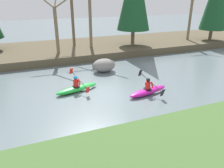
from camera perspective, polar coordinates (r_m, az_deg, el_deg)
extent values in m
plane|color=slate|center=(12.85, -1.05, -2.52)|extent=(90.00, 90.00, 0.00)
cube|color=brown|center=(22.45, -10.83, 8.84)|extent=(44.00, 8.15, 0.65)
cylinder|color=brown|center=(22.53, 5.43, 12.03)|extent=(0.36, 0.36, 1.53)
cylinder|color=brown|center=(27.45, 24.32, 11.65)|extent=(0.36, 0.36, 1.17)
cylinder|color=#7A664C|center=(19.63, -14.30, 13.41)|extent=(0.28, 0.28, 3.87)
cylinder|color=#7A664C|center=(19.91, -17.26, 20.19)|extent=(1.46, 1.25, 1.31)
cylinder|color=#7A664C|center=(18.96, -12.47, 20.34)|extent=(1.53, 1.31, 1.16)
cylinder|color=brown|center=(22.59, -10.26, 16.47)|extent=(0.28, 0.28, 5.17)
cylinder|color=#7A664C|center=(21.29, -5.69, 16.26)|extent=(0.28, 0.28, 5.09)
cylinder|color=#7A664C|center=(26.49, 19.66, 15.44)|extent=(0.28, 0.28, 4.30)
ellipsoid|color=#C61999|center=(12.92, 9.39, -1.88)|extent=(2.77, 1.17, 0.34)
cone|color=#C61999|center=(13.74, 13.18, -0.60)|extent=(0.38, 0.27, 0.20)
cylinder|color=black|center=(12.83, 9.26, -1.34)|extent=(0.57, 0.57, 0.08)
cylinder|color=red|center=(12.73, 9.33, -0.31)|extent=(0.36, 0.36, 0.42)
sphere|color=black|center=(12.61, 9.42, 1.05)|extent=(0.27, 0.27, 0.23)
cylinder|color=red|center=(12.92, 8.96, 0.48)|extent=(0.14, 0.24, 0.35)
cylinder|color=red|center=(12.60, 10.43, -0.19)|extent=(0.14, 0.24, 0.35)
cylinder|color=black|center=(12.83, 10.12, 0.44)|extent=(0.45, 1.88, 0.65)
cube|color=black|center=(13.37, 7.39, 2.92)|extent=(0.23, 0.20, 0.41)
cube|color=black|center=(12.35, 13.06, -2.26)|extent=(0.23, 0.20, 0.41)
ellipsoid|color=white|center=(13.31, 11.09, -1.64)|extent=(1.22, 0.92, 0.18)
ellipsoid|color=green|center=(13.26, -9.14, -1.21)|extent=(2.76, 1.31, 0.34)
cone|color=green|center=(13.83, -4.65, 0.10)|extent=(0.39, 0.29, 0.20)
cylinder|color=black|center=(13.18, -9.37, -0.69)|extent=(0.59, 0.59, 0.08)
cylinder|color=red|center=(13.09, -9.43, 0.32)|extent=(0.37, 0.37, 0.42)
sphere|color=#1E89D1|center=(12.97, -9.52, 1.65)|extent=(0.28, 0.28, 0.23)
cylinder|color=red|center=(13.30, -9.58, 1.07)|extent=(0.15, 0.24, 0.35)
cylinder|color=red|center=(12.90, -8.55, 0.47)|extent=(0.15, 0.24, 0.35)
cylinder|color=black|center=(13.14, -8.59, 1.07)|extent=(0.56, 1.85, 0.65)
cube|color=red|center=(13.83, -10.62, 3.38)|extent=(0.24, 0.21, 0.41)
cube|color=red|center=(12.49, -6.35, -1.50)|extent=(0.24, 0.21, 0.41)
ellipsoid|color=white|center=(13.53, -7.09, -0.96)|extent=(1.25, 0.97, 0.18)
ellipsoid|color=gray|center=(16.46, -2.12, 4.92)|extent=(1.72, 1.35, 0.97)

